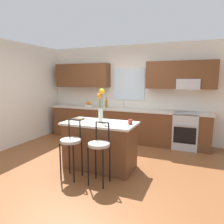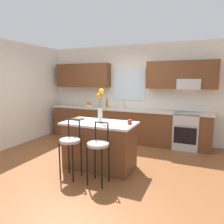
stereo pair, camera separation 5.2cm
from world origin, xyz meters
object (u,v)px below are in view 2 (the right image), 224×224
Objects in this scene: flower_vase at (100,104)px; fruit_bowl_oranges at (89,105)px; bar_stool_middle at (98,147)px; oven_range at (186,131)px; kitchen_island at (100,145)px; mug_ceramic at (130,122)px; bar_stool_near at (70,143)px; cookbook at (78,119)px; bottle_olive_oil at (107,104)px.

flower_vase is 2.38m from fruit_bowl_oranges.
oven_range is at bearing 64.58° from bar_stool_middle.
kitchen_island is 0.78m from mug_ceramic.
cookbook is at bearing 110.43° from bar_stool_near.
flower_vase reaches higher than bar_stool_near.
flower_vase is at bearing 65.32° from bar_stool_near.
flower_vase reaches higher than oven_range.
flower_vase is (0.01, 0.02, 0.82)m from kitchen_island.
bar_stool_near is at bearing -124.74° from oven_range.
kitchen_island is 1.35× the size of bar_stool_middle.
oven_range is 1.41× the size of flower_vase.
fruit_bowl_oranges is 0.61m from bottle_olive_oil.
kitchen_island is at bearing 114.84° from bar_stool_middle.
kitchen_island is at bearing -175.56° from mug_ceramic.
cookbook is at bearing -83.42° from bottle_olive_oil.
oven_range is 3.11× the size of bottle_olive_oil.
kitchen_island is 2.43m from fruit_bowl_oranges.
oven_range is at bearing 55.26° from bar_stool_near.
bottle_olive_oil reaches higher than bar_stool_middle.
cookbook is (-0.25, 0.67, 0.30)m from bar_stool_near.
bar_stool_near is 4.34× the size of fruit_bowl_oranges.
bar_stool_middle is 3.52× the size of bottle_olive_oil.
bar_stool_near is 0.94m from flower_vase.
kitchen_island is 0.68m from bar_stool_near.
kitchen_island is 0.71m from cookbook.
cookbook is 1.89m from bottle_olive_oil.
flower_vase reaches higher than cookbook.
bar_stool_middle is at bearing -68.26° from bottle_olive_oil.
bottle_olive_oil reaches higher than bar_stool_near.
flower_vase is 2.71× the size of fruit_bowl_oranges.
fruit_bowl_oranges reaches higher than bar_stool_near.
bar_stool_near is at bearing -114.68° from flower_vase.
bar_stool_middle reaches higher than cookbook.
cookbook is (-0.80, 0.67, 0.30)m from bar_stool_middle.
bar_stool_near reaches higher than mug_ceramic.
mug_ceramic is 1.13m from cookbook.
bar_stool_middle is 2.77m from bottle_olive_oil.
bottle_olive_oil is at bearing 125.15° from mug_ceramic.
bar_stool_near is 0.77m from cookbook.
bottle_olive_oil is at bearing -0.48° from fruit_bowl_oranges.
fruit_bowl_oranges is at bearing 125.01° from flower_vase.
oven_range is 4.60× the size of cookbook.
oven_range is 0.88× the size of bar_stool_near.
fruit_bowl_oranges reaches higher than cookbook.
kitchen_island is 1.35× the size of bar_stool_near.
bar_stool_middle reaches higher than mug_ceramic.
cookbook reaches higher than kitchen_island.
flower_vase is 2.08m from bottle_olive_oil.
fruit_bowl_oranges is (-0.82, 1.88, 0.04)m from cookbook.
bottle_olive_oil is (-1.34, 1.91, 0.07)m from mug_ceramic.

